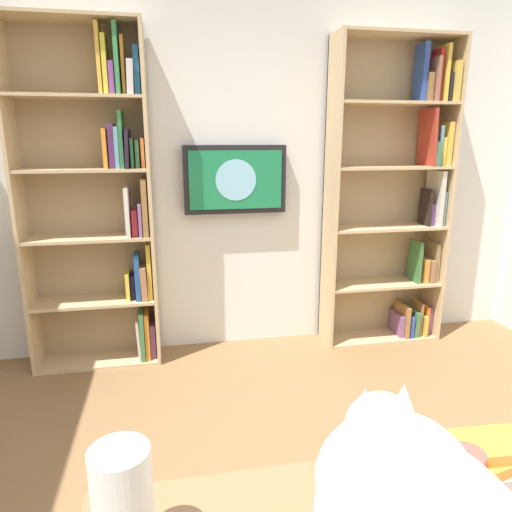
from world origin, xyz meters
TOP-DOWN VIEW (x-y plane):
  - wall_back at (0.00, -2.23)m, footprint 4.52×0.06m
  - bookshelf_left at (-1.15, -2.06)m, footprint 0.90×0.28m
  - bookshelf_right at (0.96, -2.06)m, footprint 0.84×0.28m
  - wall_mounted_tv at (0.06, -2.15)m, footprint 0.72×0.07m
  - paper_towel_roll at (0.64, 0.34)m, footprint 0.11×0.11m
  - coffee_mug at (-0.09, 0.30)m, footprint 0.08×0.08m
  - desk_book_stack at (-0.19, 0.25)m, footprint 0.21×0.16m

SIDE VIEW (x-z plane):
  - desk_book_stack at x=-0.19m, z-range 0.76..0.84m
  - coffee_mug at x=-0.09m, z-range 0.76..0.86m
  - paper_towel_roll at x=0.64m, z-range 0.76..1.00m
  - bookshelf_left at x=-1.15m, z-range 0.00..2.22m
  - bookshelf_right at x=0.96m, z-range 0.01..2.24m
  - wall_mounted_tv at x=0.06m, z-range 1.01..1.49m
  - wall_back at x=0.00m, z-range 0.00..2.70m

